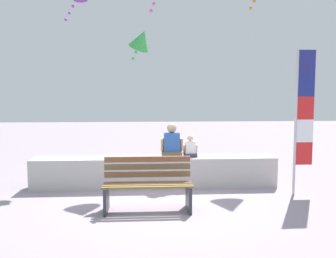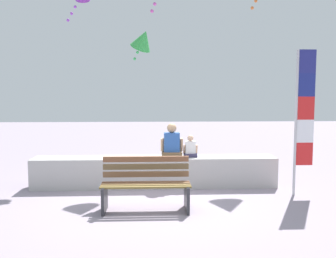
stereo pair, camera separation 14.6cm
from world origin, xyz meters
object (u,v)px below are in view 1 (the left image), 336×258
object	(u,v)px
flag_banner	(302,114)
kite_green	(141,40)
park_bench	(148,186)
person_child	(190,148)
person_adult	(172,144)

from	to	relation	value
flag_banner	kite_green	distance (m)	4.85
flag_banner	park_bench	bearing A→B (deg)	-165.82
person_child	flag_banner	distance (m)	2.35
park_bench	flag_banner	world-z (taller)	flag_banner
park_bench	flag_banner	size ratio (longest dim) A/B	0.54
person_child	kite_green	xyz separation A→B (m)	(-1.05, 2.40, 2.64)
person_adult	person_child	size ratio (longest dim) A/B	1.54
park_bench	person_child	distance (m)	1.87
person_child	kite_green	distance (m)	3.72
flag_banner	kite_green	world-z (taller)	kite_green
flag_banner	person_adult	bearing A→B (deg)	161.68
person_adult	flag_banner	distance (m)	2.68
person_child	flag_banner	bearing A→B (deg)	-21.57
park_bench	kite_green	xyz separation A→B (m)	(-0.12, 3.97, 3.05)
park_bench	person_child	world-z (taller)	person_child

